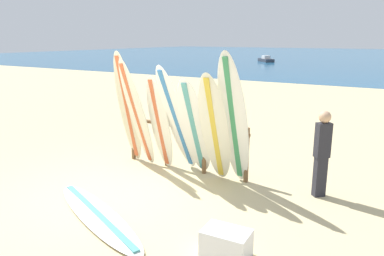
% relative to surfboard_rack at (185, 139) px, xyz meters
% --- Properties ---
extents(ground_plane, '(120.00, 120.00, 0.00)m').
position_rel_surfboard_rack_xyz_m(ground_plane, '(-0.47, -1.69, -0.68)').
color(ground_plane, '#CCB784').
extents(ocean_water, '(120.00, 80.00, 0.01)m').
position_rel_surfboard_rack_xyz_m(ocean_water, '(-0.47, 56.31, -0.68)').
color(ocean_water, '#1E5984').
rests_on(ocean_water, ground).
extents(surfboard_rack, '(2.90, 0.09, 1.09)m').
position_rel_surfboard_rack_xyz_m(surfboard_rack, '(0.00, 0.00, 0.00)').
color(surfboard_rack, brown).
rests_on(surfboard_rack, ground).
extents(surfboard_leaning_far_left, '(0.48, 0.66, 2.49)m').
position_rel_surfboard_rack_xyz_m(surfboard_leaning_far_left, '(-1.29, -0.26, 0.57)').
color(surfboard_leaning_far_left, beige).
rests_on(surfboard_leaning_far_left, ground).
extents(surfboard_leaning_left, '(0.61, 0.91, 2.36)m').
position_rel_surfboard_rack_xyz_m(surfboard_leaning_left, '(-0.90, -0.43, 0.50)').
color(surfboard_leaning_left, silver).
rests_on(surfboard_leaning_left, ground).
extents(surfboard_leaning_center_left, '(0.60, 0.63, 2.03)m').
position_rel_surfboard_rack_xyz_m(surfboard_leaning_center_left, '(-0.43, -0.28, 0.34)').
color(surfboard_leaning_center_left, white).
rests_on(surfboard_leaning_center_left, ground).
extents(surfboard_leaning_center, '(0.63, 1.16, 2.28)m').
position_rel_surfboard_rack_xyz_m(surfboard_leaning_center, '(0.02, -0.31, 0.46)').
color(surfboard_leaning_center, white).
rests_on(surfboard_leaning_center, ground).
extents(surfboard_leaning_center_right, '(0.63, 1.01, 2.06)m').
position_rel_surfboard_rack_xyz_m(surfboard_leaning_center_right, '(0.42, -0.32, 0.35)').
color(surfboard_leaning_center_right, white).
rests_on(surfboard_leaning_center_right, ground).
extents(surfboard_leaning_right, '(0.60, 0.85, 2.18)m').
position_rel_surfboard_rack_xyz_m(surfboard_leaning_right, '(0.92, -0.42, 0.41)').
color(surfboard_leaning_right, silver).
rests_on(surfboard_leaning_right, ground).
extents(surfboard_leaning_far_right, '(0.59, 0.87, 2.55)m').
position_rel_surfboard_rack_xyz_m(surfboard_leaning_far_right, '(1.26, -0.34, 0.60)').
color(surfboard_leaning_far_right, white).
rests_on(surfboard_leaning_far_right, ground).
extents(surfboard_lying_on_sand, '(2.85, 1.63, 0.08)m').
position_rel_surfboard_rack_xyz_m(surfboard_lying_on_sand, '(-0.03, -2.55, -0.65)').
color(surfboard_lying_on_sand, white).
rests_on(surfboard_lying_on_sand, ground).
extents(beachgoer_standing, '(0.29, 0.28, 1.54)m').
position_rel_surfboard_rack_xyz_m(beachgoer_standing, '(2.76, 0.05, 0.17)').
color(beachgoer_standing, '#26262D').
rests_on(beachgoer_standing, ground).
extents(small_boat_offshore, '(2.59, 2.80, 0.71)m').
position_rel_surfboard_rack_xyz_m(small_boat_offshore, '(-10.98, 35.60, -0.42)').
color(small_boat_offshore, '#333842').
rests_on(small_boat_offshore, ocean_water).
extents(cooler_box, '(0.62, 0.43, 0.36)m').
position_rel_surfboard_rack_xyz_m(cooler_box, '(2.16, -2.48, -0.50)').
color(cooler_box, white).
rests_on(cooler_box, ground).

